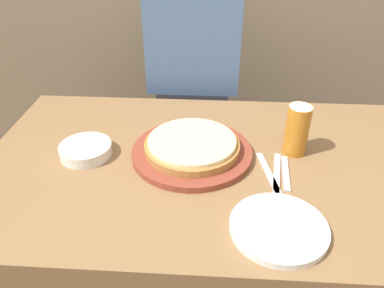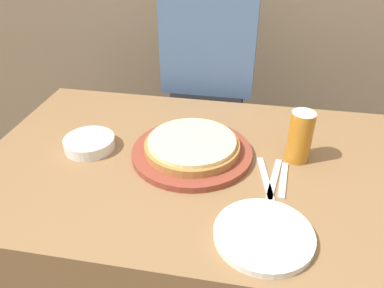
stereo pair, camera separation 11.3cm
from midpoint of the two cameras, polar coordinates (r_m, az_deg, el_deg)
name	(u,v)px [view 2 (the right image)]	position (r m, az deg, el deg)	size (l,w,h in m)	color
dining_table	(204,251)	(1.39, 4.34, -15.99)	(1.37, 0.83, 0.78)	olive
pizza_on_board	(192,148)	(1.14, 2.84, -0.77)	(0.37, 0.37, 0.06)	brown
beer_glass	(300,135)	(1.15, 18.92, 1.27)	(0.07, 0.07, 0.16)	#B7701E
dinner_plate	(264,235)	(0.91, 14.47, -13.40)	(0.23, 0.23, 0.02)	silver
side_bowl	(90,143)	(1.20, -12.79, 0.04)	(0.16, 0.16, 0.04)	silver
fork	(265,178)	(1.09, 14.04, -5.12)	(0.05, 0.19, 0.00)	silver
dinner_knife	(274,179)	(1.09, 15.35, -5.23)	(0.05, 0.19, 0.00)	silver
spoon	(283,180)	(1.09, 16.65, -5.35)	(0.03, 0.16, 0.00)	silver
diner_person	(208,100)	(1.68, 4.44, 6.64)	(0.38, 0.21, 1.38)	#33333D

